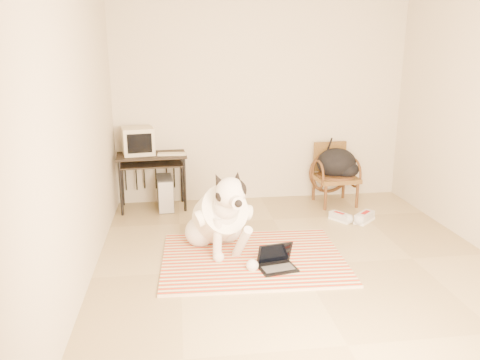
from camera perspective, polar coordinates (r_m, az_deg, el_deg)
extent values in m
plane|color=tan|center=(4.73, 7.37, -10.27)|extent=(4.50, 4.50, 0.00)
plane|color=beige|center=(6.49, 2.64, 9.31)|extent=(4.50, 0.00, 4.50)
plane|color=beige|center=(2.29, 23.12, -3.33)|extent=(4.50, 0.00, 4.50)
plane|color=beige|center=(4.25, -19.13, 5.24)|extent=(0.00, 4.50, 4.50)
cube|color=red|center=(4.32, 2.50, -12.59)|extent=(1.83, 0.35, 0.02)
cube|color=#3C7535|center=(4.56, 2.01, -10.96)|extent=(1.83, 0.35, 0.02)
cube|color=#62478C|center=(4.81, 1.58, -9.50)|extent=(1.83, 0.35, 0.02)
cube|color=gold|center=(5.07, 1.20, -8.19)|extent=(1.83, 0.35, 0.02)
cube|color=beige|center=(5.32, 0.85, -6.99)|extent=(1.83, 0.35, 0.02)
sphere|color=silver|center=(5.08, -4.89, -6.31)|extent=(0.32, 0.32, 0.32)
sphere|color=silver|center=(5.17, -1.57, -5.86)|extent=(0.32, 0.32, 0.32)
ellipsoid|color=silver|center=(5.10, -3.18, -5.87)|extent=(0.40, 0.36, 0.33)
ellipsoid|color=silver|center=(4.85, -2.48, -4.21)|extent=(0.57, 0.82, 0.70)
cylinder|color=white|center=(4.86, -2.53, -4.17)|extent=(0.62, 0.73, 0.64)
sphere|color=silver|center=(4.61, -1.65, -3.20)|extent=(0.27, 0.27, 0.27)
sphere|color=silver|center=(4.47, -1.20, -1.54)|extent=(0.30, 0.30, 0.30)
ellipsoid|color=black|center=(4.48, -0.66, -1.24)|extent=(0.23, 0.26, 0.22)
cylinder|color=silver|center=(4.37, -0.60, -2.58)|extent=(0.16, 0.18, 0.12)
sphere|color=black|center=(4.29, -0.20, -2.90)|extent=(0.07, 0.07, 0.07)
cone|color=black|center=(4.46, -2.67, -0.02)|extent=(0.15, 0.16, 0.19)
cone|color=black|center=(4.53, -0.35, 0.23)|extent=(0.15, 0.17, 0.19)
torus|color=silver|center=(4.58, -1.57, -2.66)|extent=(0.29, 0.20, 0.24)
cylinder|color=silver|center=(4.68, -2.76, -7.16)|extent=(0.12, 0.15, 0.45)
cylinder|color=silver|center=(4.65, 0.21, -7.67)|extent=(0.18, 0.41, 0.45)
sphere|color=silver|center=(4.74, -2.63, -9.37)|extent=(0.11, 0.11, 0.11)
sphere|color=silver|center=(4.55, 1.51, -10.38)|extent=(0.12, 0.12, 0.12)
cone|color=black|center=(5.39, -4.33, -6.19)|extent=(0.31, 0.42, 0.11)
cube|color=black|center=(4.57, 4.64, -10.70)|extent=(0.39, 0.31, 0.02)
cube|color=#444447|center=(4.56, 4.69, -10.63)|extent=(0.32, 0.20, 0.00)
cube|color=black|center=(4.59, 4.24, -8.90)|extent=(0.36, 0.15, 0.23)
cube|color=black|center=(4.58, 4.29, -8.91)|extent=(0.31, 0.12, 0.20)
cube|color=black|center=(6.23, -10.75, 2.97)|extent=(0.92, 0.56, 0.03)
cube|color=black|center=(6.20, -10.72, 1.85)|extent=(0.82, 0.45, 0.02)
cylinder|color=black|center=(6.12, -14.32, -1.03)|extent=(0.04, 0.04, 0.71)
cylinder|color=black|center=(6.52, -14.19, -0.02)|extent=(0.04, 0.04, 0.71)
cylinder|color=black|center=(6.13, -6.75, -0.62)|extent=(0.04, 0.04, 0.71)
cylinder|color=black|center=(6.53, -7.09, 0.36)|extent=(0.04, 0.04, 0.71)
cube|color=#C4B799|center=(6.24, -12.32, 4.68)|extent=(0.45, 0.43, 0.35)
cube|color=black|center=(6.06, -12.14, 4.38)|extent=(0.31, 0.07, 0.25)
cube|color=#C4B799|center=(6.14, -8.31, 3.15)|extent=(0.37, 0.15, 0.02)
cube|color=#444447|center=(6.31, -9.11, -1.56)|extent=(0.23, 0.47, 0.44)
cube|color=silver|center=(6.09, -8.99, -2.18)|extent=(0.19, 0.03, 0.41)
cube|color=brown|center=(6.52, 11.57, 0.22)|extent=(0.58, 0.56, 0.06)
cylinder|color=#371F0F|center=(6.51, 11.59, 0.54)|extent=(0.51, 0.51, 0.04)
cube|color=brown|center=(6.68, 10.88, 2.85)|extent=(0.47, 0.07, 0.41)
cylinder|color=#371F0F|center=(6.29, 10.38, -2.14)|extent=(0.04, 0.04, 0.34)
cylinder|color=#371F0F|center=(6.69, 8.97, -1.01)|extent=(0.04, 0.04, 0.34)
cylinder|color=#371F0F|center=(6.47, 14.09, -1.87)|extent=(0.04, 0.04, 0.34)
cylinder|color=#371F0F|center=(6.86, 12.50, -0.79)|extent=(0.04, 0.04, 0.34)
ellipsoid|color=black|center=(6.49, 11.66, 2.08)|extent=(0.54, 0.44, 0.40)
ellipsoid|color=black|center=(6.48, 12.87, 1.24)|extent=(0.34, 0.27, 0.23)
cube|color=white|center=(5.98, 12.11, -4.75)|extent=(0.25, 0.30, 0.03)
cube|color=#9C9CA1|center=(5.97, 12.13, -4.39)|extent=(0.24, 0.29, 0.09)
cube|color=maroon|center=(5.95, 12.15, -4.04)|extent=(0.12, 0.15, 0.02)
cube|color=white|center=(6.01, 14.91, -4.78)|extent=(0.34, 0.32, 0.03)
cube|color=#9C9CA1|center=(6.00, 14.94, -4.37)|extent=(0.32, 0.31, 0.11)
cube|color=maroon|center=(5.99, 14.97, -3.97)|extent=(0.16, 0.15, 0.02)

